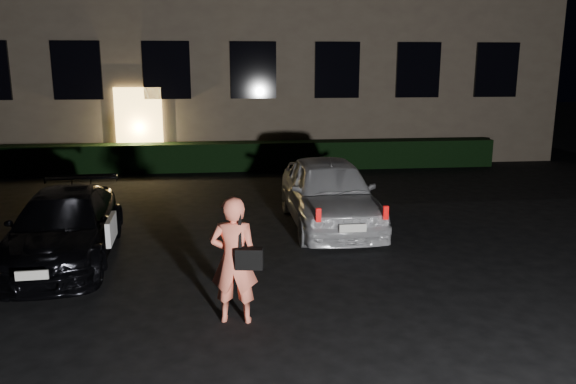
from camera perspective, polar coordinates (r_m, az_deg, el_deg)
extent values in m
plane|color=black|center=(7.34, 1.51, -12.65)|extent=(80.00, 80.00, 0.00)
cube|color=#E4AF54|center=(17.79, -14.86, 6.20)|extent=(1.40, 0.10, 2.50)
cube|color=black|center=(18.02, -20.65, 11.48)|extent=(1.40, 0.10, 1.70)
cube|color=black|center=(17.59, -12.23, 11.99)|extent=(1.40, 0.10, 1.70)
cube|color=black|center=(17.53, -3.55, 12.24)|extent=(1.40, 0.10, 1.70)
cube|color=black|center=(17.86, 5.01, 12.23)|extent=(1.40, 0.10, 1.70)
cube|color=black|center=(18.55, 13.08, 11.97)|extent=(1.40, 0.10, 1.70)
cube|color=black|center=(19.57, 20.42, 11.54)|extent=(1.40, 0.10, 1.70)
cube|color=black|center=(17.31, -3.35, 3.68)|extent=(15.00, 0.70, 0.85)
imported|color=black|center=(9.91, -21.80, -3.33)|extent=(1.80, 3.95, 1.12)
cube|color=white|center=(9.05, -17.51, -3.60)|extent=(0.12, 0.80, 0.37)
cube|color=silver|center=(8.07, -24.58, -7.69)|extent=(0.41, 0.06, 0.13)
imported|color=silver|center=(11.18, 4.20, -0.02)|extent=(1.68, 4.05, 1.37)
cube|color=red|center=(9.22, 3.12, -2.36)|extent=(0.08, 0.05, 0.23)
cube|color=red|center=(9.50, 9.91, -2.09)|extent=(0.08, 0.05, 0.23)
cube|color=silver|center=(9.36, 6.61, -3.66)|extent=(0.46, 0.05, 0.13)
imported|color=#FF775B|center=(6.99, -5.52, -6.88)|extent=(0.64, 0.47, 1.62)
cube|color=black|center=(6.85, -3.96, -6.75)|extent=(0.35, 0.19, 0.26)
cube|color=black|center=(6.78, -4.90, -3.72)|extent=(0.04, 0.06, 0.50)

